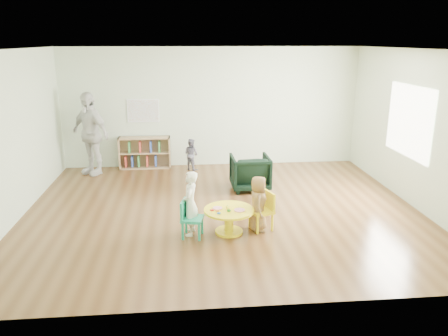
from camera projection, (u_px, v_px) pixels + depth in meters
name	position (u px, v px, depth m)	size (l,w,h in m)	color
room	(223.00, 105.00, 7.34)	(7.10, 7.00, 2.80)	#55351A
activity_table	(229.00, 216.00, 6.86)	(0.79, 0.79, 0.44)	yellow
kid_chair_left	(189.00, 217.00, 6.71)	(0.38, 0.38, 0.60)	#1B996F
kid_chair_right	(264.00, 209.00, 6.99)	(0.43, 0.43, 0.62)	yellow
bookshelf	(144.00, 153.00, 10.36)	(1.20, 0.30, 0.75)	#A18059
alphabet_poster	(143.00, 111.00, 10.20)	(0.74, 0.01, 0.54)	white
armchair	(250.00, 172.00, 8.87)	(0.76, 0.78, 0.71)	black
child_left	(190.00, 203.00, 6.75)	(0.37, 0.25, 1.03)	white
child_right	(258.00, 204.00, 6.91)	(0.44, 0.29, 0.90)	gold
toddler	(191.00, 154.00, 10.20)	(0.36, 0.28, 0.74)	#171638
adult_caretaker	(90.00, 134.00, 9.76)	(1.09, 0.45, 1.86)	white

